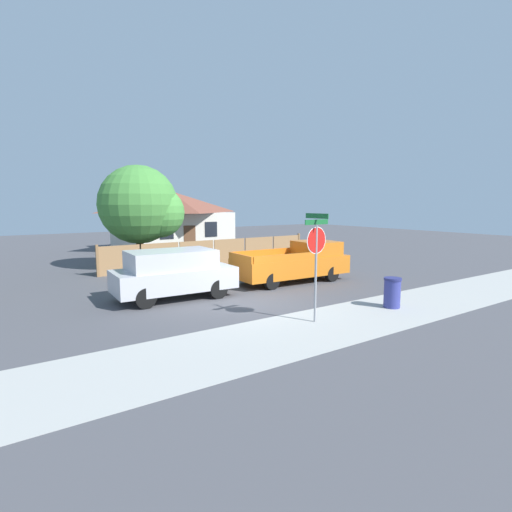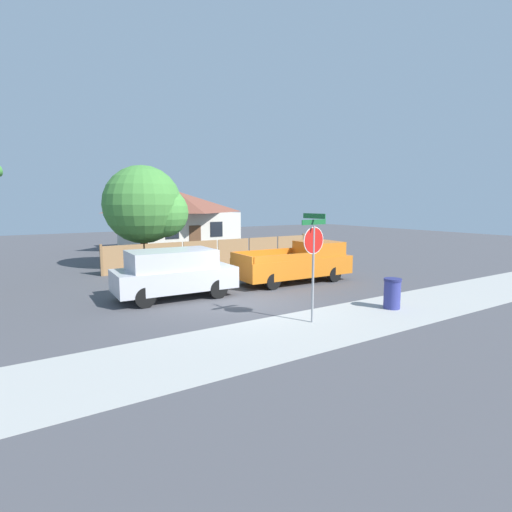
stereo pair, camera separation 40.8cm
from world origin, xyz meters
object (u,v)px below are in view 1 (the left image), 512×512
Objects in this scene: red_suv at (174,273)px; stop_sign at (316,248)px; orange_pickup at (295,263)px; house at (171,219)px; oak_tree at (143,206)px; trash_bin at (392,293)px.

stop_sign reaches higher than red_suv.
red_suv is 5.95m from orange_pickup.
house is at bearing 70.39° from red_suv.
oak_tree reaches higher than trash_bin.
oak_tree is 1.03× the size of orange_pickup.
orange_pickup is at bearing 2.42° from red_suv.
house is at bearing 88.28° from trash_bin.
house reaches higher than stop_sign.
red_suv reaches higher than orange_pickup.
red_suv is 5.89m from stop_sign.
trash_bin is at bearing -41.35° from red_suv.
house is 1.51× the size of orange_pickup.
orange_pickup is 6.50m from stop_sign.
trash_bin is (3.36, -0.25, -1.73)m from stop_sign.
orange_pickup is at bearing 87.65° from trash_bin.
house reaches higher than orange_pickup.
trash_bin is (5.72, -5.50, -0.47)m from red_suv.
oak_tree is 9.19m from orange_pickup.
house is 1.47× the size of oak_tree.
stop_sign is (-3.99, -20.86, -0.09)m from house.
red_suv is 1.38× the size of stop_sign.
trash_bin is (4.25, -13.10, -2.88)m from oak_tree.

